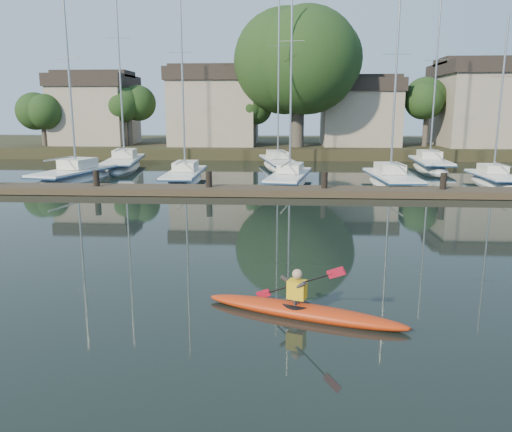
# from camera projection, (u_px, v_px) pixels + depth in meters

# --- Properties ---
(ground) EXTENTS (160.00, 160.00, 0.00)m
(ground) POSITION_uv_depth(u_px,v_px,m) (243.00, 288.00, 12.31)
(ground) COLOR black
(ground) RESTS_ON ground
(kayak) EXTENTS (4.41, 2.07, 1.43)m
(kayak) POSITION_uv_depth(u_px,v_px,m) (302.00, 308.00, 10.59)
(kayak) COLOR #B4270D
(kayak) RESTS_ON ground
(dock) EXTENTS (34.00, 2.00, 1.80)m
(dock) POSITION_uv_depth(u_px,v_px,m) (266.00, 191.00, 25.94)
(dock) COLOR #463928
(dock) RESTS_ON ground
(sailboat_0) EXTENTS (3.78, 8.48, 13.01)m
(sailboat_0) POSITION_uv_depth(u_px,v_px,m) (75.00, 183.00, 31.50)
(sailboat_0) COLOR white
(sailboat_0) RESTS_ON ground
(sailboat_1) EXTENTS (2.27, 8.22, 13.34)m
(sailboat_1) POSITION_uv_depth(u_px,v_px,m) (185.00, 183.00, 31.25)
(sailboat_1) COLOR white
(sailboat_1) RESTS_ON ground
(sailboat_2) EXTENTS (3.30, 8.75, 14.15)m
(sailboat_2) POSITION_uv_depth(u_px,v_px,m) (289.00, 186.00, 30.18)
(sailboat_2) COLOR white
(sailboat_2) RESTS_ON ground
(sailboat_3) EXTENTS (2.61, 8.14, 12.93)m
(sailboat_3) POSITION_uv_depth(u_px,v_px,m) (391.00, 188.00, 29.66)
(sailboat_3) COLOR white
(sailboat_3) RESTS_ON ground
(sailboat_4) EXTENTS (2.03, 6.45, 10.92)m
(sailboat_4) POSITION_uv_depth(u_px,v_px,m) (493.00, 186.00, 30.10)
(sailboat_4) COLOR white
(sailboat_4) RESTS_ON ground
(sailboat_5) EXTENTS (3.89, 10.20, 16.48)m
(sailboat_5) POSITION_uv_depth(u_px,v_px,m) (125.00, 170.00, 38.80)
(sailboat_5) COLOR white
(sailboat_5) RESTS_ON ground
(sailboat_6) EXTENTS (3.85, 9.99, 15.55)m
(sailboat_6) POSITION_uv_depth(u_px,v_px,m) (278.00, 169.00, 39.22)
(sailboat_6) COLOR white
(sailboat_6) RESTS_ON ground
(sailboat_7) EXTENTS (2.84, 8.70, 13.82)m
(sailboat_7) POSITION_uv_depth(u_px,v_px,m) (429.00, 171.00, 38.16)
(sailboat_7) COLOR white
(sailboat_7) RESTS_ON ground
(shore) EXTENTS (90.00, 25.25, 12.75)m
(shore) POSITION_uv_depth(u_px,v_px,m) (293.00, 121.00, 50.89)
(shore) COLOR #262E17
(shore) RESTS_ON ground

